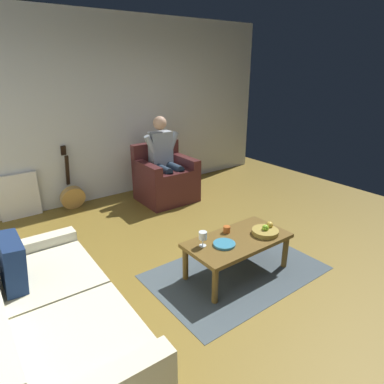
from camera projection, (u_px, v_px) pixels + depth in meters
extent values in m
plane|color=brown|center=(240.00, 261.00, 3.78)|extent=(6.61, 6.61, 0.00)
cube|color=silver|center=(121.00, 109.00, 5.37)|extent=(5.70, 0.06, 2.80)
cube|color=#414D54|center=(236.00, 272.00, 3.57)|extent=(1.79, 1.16, 0.01)
cube|color=#481E1F|center=(166.00, 187.00, 5.40)|extent=(0.84, 0.76, 0.44)
cube|color=#481E1F|center=(168.00, 172.00, 5.26)|extent=(0.56, 0.64, 0.10)
cube|color=#481E1F|center=(184.00, 163.00, 5.47)|extent=(0.15, 0.75, 0.24)
cube|color=#481E1F|center=(147.00, 171.00, 5.09)|extent=(0.15, 0.75, 0.24)
cube|color=#481E1F|center=(156.00, 156.00, 5.48)|extent=(0.83, 0.13, 0.46)
cube|color=#919DA9|center=(161.00, 149.00, 5.30)|extent=(0.36, 0.19, 0.55)
sphere|color=tan|center=(160.00, 123.00, 5.15)|extent=(0.21, 0.21, 0.21)
cylinder|color=#233446|center=(174.00, 167.00, 5.29)|extent=(0.14, 0.41, 0.13)
cylinder|color=#233446|center=(181.00, 188.00, 5.24)|extent=(0.12, 0.12, 0.54)
cylinder|color=#919DA9|center=(173.00, 141.00, 5.33)|extent=(0.20, 0.09, 0.29)
cylinder|color=#233446|center=(162.00, 169.00, 5.18)|extent=(0.14, 0.41, 0.13)
cylinder|color=#233446|center=(170.00, 190.00, 5.12)|extent=(0.12, 0.12, 0.54)
cylinder|color=#919DA9|center=(150.00, 144.00, 5.10)|extent=(0.20, 0.09, 0.29)
cube|color=beige|center=(59.00, 339.00, 2.42)|extent=(0.89, 1.86, 0.42)
cube|color=beige|center=(27.00, 252.00, 2.95)|extent=(0.85, 0.16, 0.20)
cube|color=beige|center=(50.00, 278.00, 2.66)|extent=(0.72, 0.78, 0.11)
cube|color=beige|center=(82.00, 340.00, 2.07)|extent=(0.72, 0.78, 0.11)
cube|color=navy|center=(11.00, 262.00, 2.45)|extent=(0.18, 0.40, 0.37)
cube|color=brown|center=(238.00, 240.00, 3.44)|extent=(1.09, 0.56, 0.04)
cylinder|color=brown|center=(285.00, 252.00, 3.61)|extent=(0.06, 0.06, 0.36)
cylinder|color=brown|center=(215.00, 286.00, 3.06)|extent=(0.06, 0.06, 0.36)
cylinder|color=brown|center=(254.00, 235.00, 3.96)|extent=(0.06, 0.06, 0.36)
cylinder|color=brown|center=(185.00, 263.00, 3.40)|extent=(0.06, 0.06, 0.36)
cylinder|color=#B18647|center=(73.00, 198.00, 5.08)|extent=(0.36, 0.17, 0.37)
cylinder|color=black|center=(74.00, 197.00, 5.04)|extent=(0.10, 0.03, 0.10)
cube|color=black|center=(67.00, 170.00, 5.00)|extent=(0.05, 0.13, 0.47)
cube|color=black|center=(63.00, 150.00, 4.95)|extent=(0.07, 0.06, 0.14)
cube|color=white|center=(19.00, 196.00, 4.74)|extent=(0.54, 0.06, 0.65)
cylinder|color=silver|center=(203.00, 246.00, 3.29)|extent=(0.07, 0.07, 0.01)
cylinder|color=silver|center=(203.00, 242.00, 3.28)|extent=(0.01, 0.01, 0.07)
cylinder|color=silver|center=(203.00, 235.00, 3.25)|extent=(0.08, 0.08, 0.08)
cylinder|color=#590C19|center=(203.00, 237.00, 3.26)|extent=(0.07, 0.07, 0.03)
cylinder|color=olive|center=(265.00, 232.00, 3.51)|extent=(0.28, 0.28, 0.05)
sphere|color=#7BB425|center=(265.00, 228.00, 3.50)|extent=(0.07, 0.07, 0.07)
sphere|color=gold|center=(270.00, 225.00, 3.57)|extent=(0.07, 0.07, 0.07)
cylinder|color=teal|center=(224.00, 244.00, 3.30)|extent=(0.22, 0.22, 0.02)
cylinder|color=#B25621|center=(227.00, 229.00, 3.54)|extent=(0.07, 0.07, 0.07)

